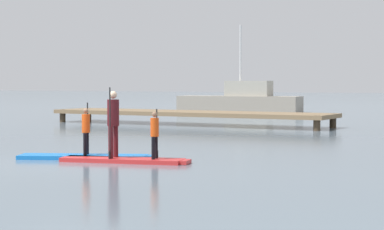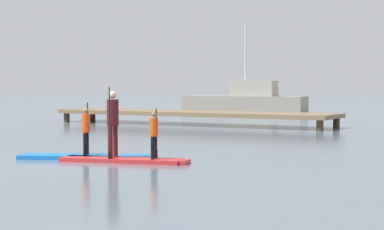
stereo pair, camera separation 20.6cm
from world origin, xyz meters
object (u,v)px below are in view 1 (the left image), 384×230
Objects in this scene: paddleboard_far at (125,160)px; paddler_child_solo at (86,128)px; paddler_adult at (113,120)px; paddleboard_near at (86,157)px; paddler_child_front at (155,132)px; fishing_boat_green_midground at (241,101)px.

paddler_child_solo is at bearing 172.89° from paddleboard_far.
paddler_adult is (-0.29, -0.08, 0.97)m from paddleboard_far.
paddler_child_front is (1.99, 0.05, 0.68)m from paddleboard_near.
fishing_boat_green_midground is (-9.74, 28.03, -0.29)m from paddler_adult.
paddleboard_far is (1.28, -0.15, 0.00)m from paddleboard_near.
paddleboard_near and paddleboard_far have the same top height.
paddleboard_far is at bearing -164.61° from paddler_child_front.
fishing_boat_green_midground reaches higher than paddleboard_near.
paddler_child_front is (1.00, 0.28, -0.29)m from paddler_adult.
paddleboard_far is 0.39× the size of fishing_boat_green_midground.
paddleboard_near is at bearing -72.53° from fishing_boat_green_midground.
paddler_child_solo reaches higher than paddler_child_front.
paddler_adult reaches higher than paddler_child_front.
paddler_child_solo is (0.00, 0.01, 0.71)m from paddleboard_near.
paddler_child_solo is 0.16× the size of fishing_boat_green_midground.
paddleboard_near is at bearing -91.15° from paddler_child_solo.
paddleboard_near is at bearing -178.57° from paddler_child_front.
fishing_boat_green_midground is at bearing 109.74° from paddleboard_far.
paddleboard_far is 29.70m from fishing_boat_green_midground.
paddleboard_near is 0.40× the size of fishing_boat_green_midground.
paddler_child_front is at bearing 15.39° from paddleboard_far.
paddler_child_solo is 2.00m from paddler_child_front.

